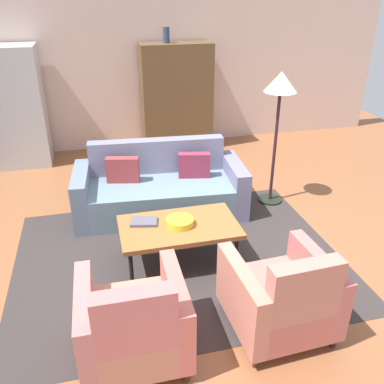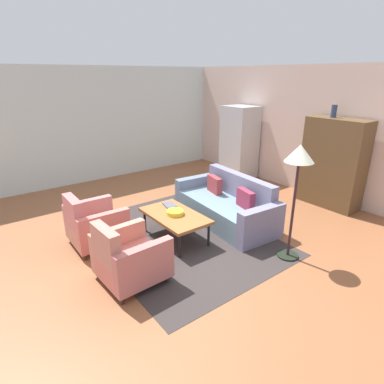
{
  "view_description": "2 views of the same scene",
  "coord_description": "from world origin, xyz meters",
  "px_view_note": "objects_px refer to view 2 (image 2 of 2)",
  "views": [
    {
      "loc": [
        -1.09,
        -3.46,
        2.6
      ],
      "look_at": [
        -0.17,
        0.23,
        0.69
      ],
      "focal_mm": 38.08,
      "sensor_mm": 36.0,
      "label": 1
    },
    {
      "loc": [
        3.58,
        -2.62,
        2.6
      ],
      "look_at": [
        -0.57,
        0.51,
        0.66
      ],
      "focal_mm": 29.57,
      "sensor_mm": 36.0,
      "label": 2
    }
  ],
  "objects_px": {
    "book_stack": "(170,205)",
    "vase_tall": "(334,111)",
    "refrigerator": "(239,142)",
    "coffee_table": "(175,216)",
    "couch": "(228,206)",
    "armchair_right": "(127,259)",
    "cabinet": "(333,163)",
    "armchair_left": "(93,226)",
    "fruit_bowl": "(175,212)",
    "floor_lamp": "(299,165)"
  },
  "relations": [
    {
      "from": "cabinet",
      "to": "refrigerator",
      "type": "xyz_separation_m",
      "value": [
        -2.57,
        -0.1,
        0.03
      ]
    },
    {
      "from": "vase_tall",
      "to": "armchair_right",
      "type": "bearing_deg",
      "value": -89.46
    },
    {
      "from": "coffee_table",
      "to": "cabinet",
      "type": "distance_m",
      "value": 3.52
    },
    {
      "from": "couch",
      "to": "refrigerator",
      "type": "xyz_separation_m",
      "value": [
        -1.86,
        2.12,
        0.64
      ]
    },
    {
      "from": "couch",
      "to": "fruit_bowl",
      "type": "height_order",
      "value": "couch"
    },
    {
      "from": "armchair_left",
      "to": "armchair_right",
      "type": "bearing_deg",
      "value": 0.71
    },
    {
      "from": "couch",
      "to": "vase_tall",
      "type": "height_order",
      "value": "vase_tall"
    },
    {
      "from": "vase_tall",
      "to": "refrigerator",
      "type": "height_order",
      "value": "vase_tall"
    },
    {
      "from": "refrigerator",
      "to": "coffee_table",
      "type": "bearing_deg",
      "value": -60.7
    },
    {
      "from": "armchair_left",
      "to": "armchair_right",
      "type": "xyz_separation_m",
      "value": [
        1.2,
        0.0,
        0.0
      ]
    },
    {
      "from": "refrigerator",
      "to": "couch",
      "type": "bearing_deg",
      "value": -48.7
    },
    {
      "from": "couch",
      "to": "armchair_left",
      "type": "relative_size",
      "value": 2.46
    },
    {
      "from": "book_stack",
      "to": "vase_tall",
      "type": "relative_size",
      "value": 1.23
    },
    {
      "from": "couch",
      "to": "armchair_left",
      "type": "height_order",
      "value": "armchair_left"
    },
    {
      "from": "book_stack",
      "to": "refrigerator",
      "type": "height_order",
      "value": "refrigerator"
    },
    {
      "from": "book_stack",
      "to": "refrigerator",
      "type": "relative_size",
      "value": 0.16
    },
    {
      "from": "armchair_left",
      "to": "vase_tall",
      "type": "height_order",
      "value": "vase_tall"
    },
    {
      "from": "armchair_left",
      "to": "armchair_right",
      "type": "distance_m",
      "value": 1.2
    },
    {
      "from": "book_stack",
      "to": "vase_tall",
      "type": "height_order",
      "value": "vase_tall"
    },
    {
      "from": "couch",
      "to": "floor_lamp",
      "type": "xyz_separation_m",
      "value": [
        1.49,
        -0.14,
        1.16
      ]
    },
    {
      "from": "armchair_right",
      "to": "refrigerator",
      "type": "distance_m",
      "value": 5.14
    },
    {
      "from": "book_stack",
      "to": "cabinet",
      "type": "bearing_deg",
      "value": 72.33
    },
    {
      "from": "fruit_bowl",
      "to": "refrigerator",
      "type": "relative_size",
      "value": 0.15
    },
    {
      "from": "cabinet",
      "to": "vase_tall",
      "type": "xyz_separation_m",
      "value": [
        -0.15,
        -0.0,
        1.02
      ]
    },
    {
      "from": "armchair_right",
      "to": "vase_tall",
      "type": "xyz_separation_m",
      "value": [
        -0.04,
        4.57,
        1.58
      ]
    },
    {
      "from": "book_stack",
      "to": "refrigerator",
      "type": "xyz_separation_m",
      "value": [
        -1.52,
        3.19,
        0.46
      ]
    },
    {
      "from": "refrigerator",
      "to": "floor_lamp",
      "type": "distance_m",
      "value": 4.07
    },
    {
      "from": "couch",
      "to": "fruit_bowl",
      "type": "xyz_separation_m",
      "value": [
        0.0,
        -1.19,
        0.19
      ]
    },
    {
      "from": "armchair_left",
      "to": "cabinet",
      "type": "height_order",
      "value": "cabinet"
    },
    {
      "from": "coffee_table",
      "to": "book_stack",
      "type": "height_order",
      "value": "book_stack"
    },
    {
      "from": "couch",
      "to": "armchair_right",
      "type": "height_order",
      "value": "armchair_right"
    },
    {
      "from": "armchair_right",
      "to": "cabinet",
      "type": "relative_size",
      "value": 0.49
    },
    {
      "from": "cabinet",
      "to": "floor_lamp",
      "type": "bearing_deg",
      "value": -71.7
    },
    {
      "from": "coffee_table",
      "to": "book_stack",
      "type": "distance_m",
      "value": 0.36
    },
    {
      "from": "armchair_left",
      "to": "armchair_right",
      "type": "height_order",
      "value": "same"
    },
    {
      "from": "fruit_bowl",
      "to": "book_stack",
      "type": "xyz_separation_m",
      "value": [
        -0.35,
        0.12,
        -0.02
      ]
    },
    {
      "from": "book_stack",
      "to": "vase_tall",
      "type": "bearing_deg",
      "value": 74.71
    },
    {
      "from": "couch",
      "to": "armchair_left",
      "type": "bearing_deg",
      "value": 80.09
    },
    {
      "from": "fruit_bowl",
      "to": "coffee_table",
      "type": "bearing_deg",
      "value": 180.0
    },
    {
      "from": "book_stack",
      "to": "cabinet",
      "type": "relative_size",
      "value": 0.17
    },
    {
      "from": "book_stack",
      "to": "cabinet",
      "type": "height_order",
      "value": "cabinet"
    },
    {
      "from": "armchair_left",
      "to": "fruit_bowl",
      "type": "relative_size",
      "value": 3.14
    },
    {
      "from": "book_stack",
      "to": "vase_tall",
      "type": "xyz_separation_m",
      "value": [
        0.9,
        3.29,
        1.46
      ]
    },
    {
      "from": "coffee_table",
      "to": "armchair_left",
      "type": "xyz_separation_m",
      "value": [
        -0.6,
        -1.17,
        -0.07
      ]
    },
    {
      "from": "couch",
      "to": "floor_lamp",
      "type": "bearing_deg",
      "value": 179.12
    },
    {
      "from": "book_stack",
      "to": "refrigerator",
      "type": "bearing_deg",
      "value": 115.44
    },
    {
      "from": "armchair_right",
      "to": "book_stack",
      "type": "xyz_separation_m",
      "value": [
        -0.94,
        1.28,
        0.12
      ]
    },
    {
      "from": "vase_tall",
      "to": "refrigerator",
      "type": "bearing_deg",
      "value": -177.63
    },
    {
      "from": "coffee_table",
      "to": "book_stack",
      "type": "bearing_deg",
      "value": 160.79
    },
    {
      "from": "coffee_table",
      "to": "vase_tall",
      "type": "height_order",
      "value": "vase_tall"
    }
  ]
}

